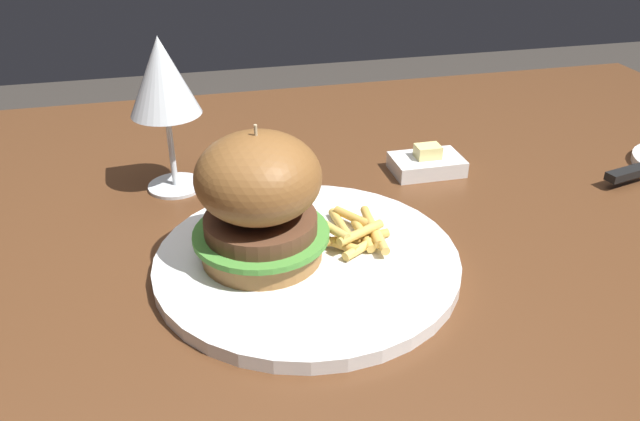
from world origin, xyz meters
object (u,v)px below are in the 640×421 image
Objects in this scene: burger_sandwich at (259,199)px; wine_glass at (163,80)px; main_plate at (307,261)px; butter_dish at (427,163)px.

burger_sandwich is 0.74× the size of wine_glass.
wine_glass is (-0.12, 0.20, 0.13)m from main_plate.
burger_sandwich is at bearing -145.31° from butter_dish.
main_plate is 3.36× the size of butter_dish.
burger_sandwich is at bearing 168.01° from main_plate.
burger_sandwich is 1.53× the size of butter_dish.
burger_sandwich is (-0.04, 0.01, 0.07)m from main_plate.
main_plate is 0.27m from wine_glass.
wine_glass is at bearing 111.56° from burger_sandwich.
main_plate is at bearing -11.99° from burger_sandwich.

